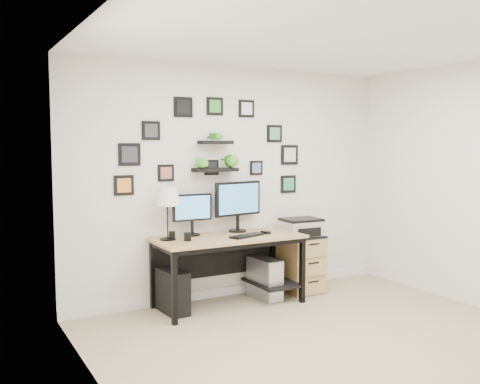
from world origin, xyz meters
TOP-DOWN VIEW (x-y plane):
  - room at (0.00, 1.98)m, footprint 4.00×4.00m
  - desk at (-0.25, 1.67)m, footprint 1.60×0.70m
  - monitor_left at (-0.60, 1.87)m, footprint 0.44×0.18m
  - monitor_right at (-0.05, 1.85)m, footprint 0.61×0.22m
  - keyboard at (-0.12, 1.53)m, footprint 0.44×0.26m
  - mouse at (0.15, 1.58)m, footprint 0.08×0.11m
  - table_lamp at (-0.92, 1.76)m, footprint 0.27×0.27m
  - mug at (-0.77, 1.61)m, footprint 0.08×0.08m
  - pen_cup at (-0.88, 1.75)m, footprint 0.07×0.07m
  - pc_tower_black at (-0.90, 1.70)m, footprint 0.23×0.46m
  - pc_tower_grey at (0.19, 1.65)m, footprint 0.22×0.47m
  - file_cabinet at (0.72, 1.72)m, footprint 0.43×0.53m
  - printer at (0.70, 1.68)m, footprint 0.45×0.37m
  - wall_decor at (-0.28, 1.93)m, footprint 2.27×0.18m

SIDE VIEW (x-z plane):
  - room at x=0.00m, z-range -1.95..2.05m
  - pc_tower_black at x=-0.90m, z-range 0.00..0.44m
  - pc_tower_grey at x=0.19m, z-range 0.00..0.46m
  - file_cabinet at x=0.72m, z-range 0.00..0.67m
  - desk at x=-0.25m, z-range 0.25..1.00m
  - keyboard at x=-0.12m, z-range 0.75..0.77m
  - mouse at x=0.15m, z-range 0.75..0.78m
  - printer at x=0.70m, z-range 0.67..0.87m
  - mug at x=-0.77m, z-range 0.75..0.83m
  - pen_cup at x=-0.88m, z-range 0.75..0.84m
  - monitor_left at x=-0.60m, z-range 0.79..1.24m
  - monitor_right at x=-0.05m, z-range 0.80..1.37m
  - table_lamp at x=-0.92m, z-range 0.91..1.45m
  - wall_decor at x=-0.28m, z-range 1.11..2.21m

